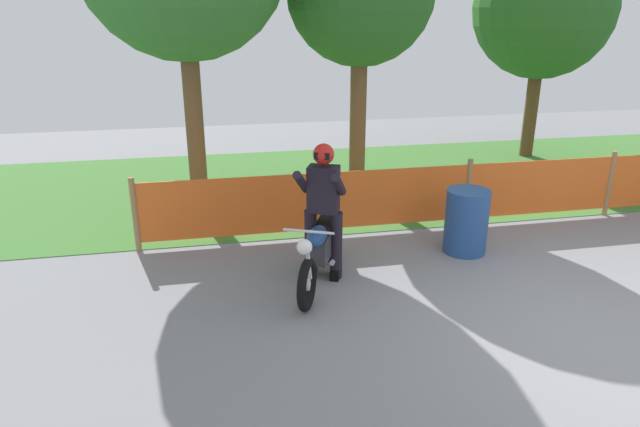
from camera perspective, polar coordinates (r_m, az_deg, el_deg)
The scene contains 7 objects.
ground at distance 6.54m, azimuth 26.86°, elevation -11.64°, with size 24.00×24.00×0.02m, color gray.
grass_verge at distance 11.38m, azimuth 8.64°, elevation 3.53°, with size 24.00×5.26×0.01m, color #427A33.
barrier_fence at distance 8.91m, azimuth 14.49°, elevation 2.08°, with size 9.73×0.08×1.05m.
tree_near_right at distance 13.39m, azimuth 21.38°, elevation 18.50°, with size 2.90×2.90×4.60m.
motorcycle_lead at distance 6.84m, azimuth -0.01°, elevation -3.65°, with size 0.93×1.80×0.91m.
rider_lead at distance 6.85m, azimuth 0.36°, elevation 0.95°, with size 0.69×0.78×1.69m.
spare_drum at distance 7.99m, azimuth 14.36°, elevation -0.76°, with size 0.58×0.58×0.88m, color navy.
Camera 1 is at (-3.82, -4.25, 3.19)m, focal length 32.16 mm.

